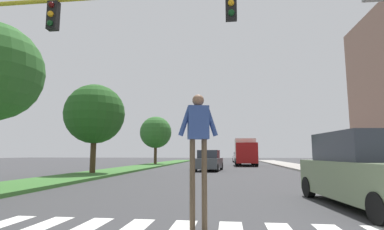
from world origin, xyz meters
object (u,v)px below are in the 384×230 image
traffic_light_gantry (50,42)px  sedan_midblock (209,161)px  pedestrian_performer (198,139)px  sedan_far_horizon (239,158)px  tree_far (95,114)px  sedan_distant (246,158)px  tree_distant (156,132)px  truck_box_delivery (245,151)px  suv_crossing (366,171)px

traffic_light_gantry → sedan_midblock: size_ratio=2.02×
pedestrian_performer → sedan_far_horizon: pedestrian_performer is taller
tree_far → sedan_distant: (10.98, 19.29, -3.17)m
tree_distant → sedan_far_horizon: bearing=48.1°
tree_distant → sedan_midblock: bearing=-57.1°
sedan_distant → sedan_far_horizon: sedan_distant is taller
pedestrian_performer → truck_box_delivery: (2.51, 29.48, -0.03)m
suv_crossing → sedan_far_horizon: bearing=92.8°
pedestrian_performer → suv_crossing: 5.11m
traffic_light_gantry → suv_crossing: (8.29, 1.29, -3.43)m
sedan_far_horizon → sedan_distant: bearing=-86.9°
traffic_light_gantry → sedan_far_horizon: bearing=81.0°
tree_distant → traffic_light_gantry: traffic_light_gantry is taller
pedestrian_performer → sedan_distant: (2.75, 32.26, -0.85)m
tree_distant → sedan_distant: tree_distant is taller
truck_box_delivery → tree_distant: bearing=177.0°
sedan_far_horizon → tree_far: bearing=-109.9°
tree_far → tree_distant: (-0.12, 17.08, 0.00)m
tree_distant → truck_box_delivery: bearing=-3.0°
tree_far → truck_box_delivery: bearing=57.0°
traffic_light_gantry → truck_box_delivery: bearing=76.5°
tree_far → sedan_midblock: (7.20, 5.77, -3.21)m
pedestrian_performer → sedan_far_horizon: bearing=87.0°
sedan_midblock → tree_distant: bearing=122.9°
pedestrian_performer → sedan_far_horizon: (2.22, 41.83, -0.90)m
tree_far → sedan_distant: bearing=60.4°
tree_far → sedan_far_horizon: size_ratio=1.32×
tree_far → suv_crossing: (12.36, -10.06, -3.05)m
pedestrian_performer → suv_crossing: size_ratio=0.52×
sedan_far_horizon → truck_box_delivery: (0.28, -12.35, 0.87)m
traffic_light_gantry → sedan_midblock: 17.77m
pedestrian_performer → sedan_distant: 32.39m
tree_distant → sedan_distant: 11.75m
sedan_far_horizon → traffic_light_gantry: bearing=-99.0°
traffic_light_gantry → suv_crossing: 9.06m
sedan_midblock → sedan_far_horizon: size_ratio=0.99×
pedestrian_performer → sedan_distant: bearing=85.1°
tree_far → pedestrian_performer: size_ratio=2.33×
tree_distant → pedestrian_performer: tree_distant is taller
tree_far → sedan_far_horizon: (10.45, 28.86, -3.22)m
sedan_midblock → sedan_far_horizon: sedan_midblock is taller
tree_far → truck_box_delivery: 19.84m
traffic_light_gantry → truck_box_delivery: 28.78m
pedestrian_performer → sedan_midblock: pedestrian_performer is taller
suv_crossing → sedan_distant: bearing=92.7°
tree_far → suv_crossing: 16.23m
sedan_distant → sedan_far_horizon: (-0.52, 9.57, -0.05)m
truck_box_delivery → traffic_light_gantry: bearing=-103.5°
sedan_distant → sedan_far_horizon: bearing=93.1°
suv_crossing → truck_box_delivery: size_ratio=0.77×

